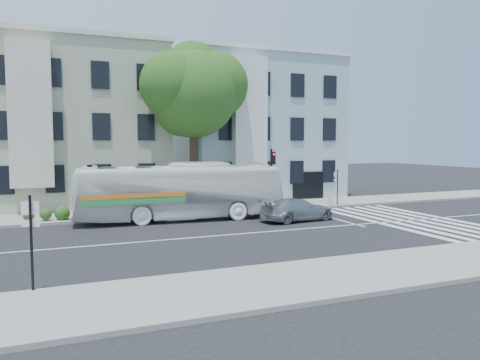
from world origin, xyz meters
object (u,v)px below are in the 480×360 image
sedan (297,210)px  fire_hydrant (331,200)px  traffic_signal (272,171)px  near_sign_pole (31,231)px  bus (180,191)px

sedan → fire_hydrant: sedan is taller
sedan → traffic_signal: bearing=-10.0°
traffic_signal → near_sign_pole: (-13.64, -12.00, -0.70)m
bus → sedan: (6.03, -2.90, -1.00)m
fire_hydrant → near_sign_pole: (-18.27, -12.36, 1.36)m
bus → fire_hydrant: bus is taller
near_sign_pole → sedan: bearing=49.2°
fire_hydrant → near_sign_pole: size_ratio=0.26×
bus → near_sign_pole: size_ratio=4.24×
near_sign_pole → fire_hydrant: bearing=51.4°
sedan → near_sign_pole: size_ratio=1.59×
fire_hydrant → near_sign_pole: 22.10m
sedan → traffic_signal: size_ratio=1.10×
bus → sedan: bus is taller
sedan → fire_hydrant: 6.27m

